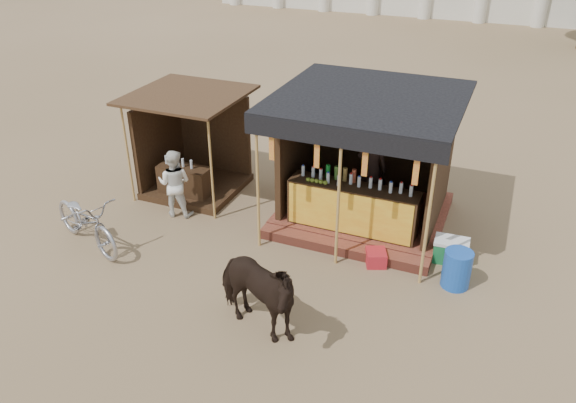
% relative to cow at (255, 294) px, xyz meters
% --- Properties ---
extents(ground, '(120.00, 120.00, 0.00)m').
position_rel_cow_xyz_m(ground, '(-0.43, 0.75, -0.75)').
color(ground, '#846B4C').
rests_on(ground, ground).
extents(main_stall, '(3.60, 3.61, 2.78)m').
position_rel_cow_xyz_m(main_stall, '(0.58, 4.12, 0.27)').
color(main_stall, brown).
rests_on(main_stall, ground).
extents(secondary_stall, '(2.40, 2.40, 2.38)m').
position_rel_cow_xyz_m(secondary_stall, '(-3.60, 3.99, 0.10)').
color(secondary_stall, '#362513').
rests_on(secondary_stall, ground).
extents(cow, '(1.94, 1.30, 1.51)m').
position_rel_cow_xyz_m(cow, '(0.00, 0.00, 0.00)').
color(cow, black).
rests_on(cow, ground).
extents(motorbike, '(2.30, 1.48, 1.14)m').
position_rel_cow_xyz_m(motorbike, '(-4.15, 1.00, -0.18)').
color(motorbike, '#9C9DA5').
rests_on(motorbike, ground).
extents(bystander, '(0.83, 0.71, 1.51)m').
position_rel_cow_xyz_m(bystander, '(-3.22, 2.75, -0.00)').
color(bystander, white).
rests_on(bystander, ground).
extents(blue_barrel, '(0.63, 0.63, 0.71)m').
position_rel_cow_xyz_m(blue_barrel, '(2.76, 2.46, -0.40)').
color(blue_barrel, '#174BB0').
rests_on(blue_barrel, ground).
extents(red_crate, '(0.49, 0.51, 0.29)m').
position_rel_cow_xyz_m(red_crate, '(1.29, 2.57, -0.61)').
color(red_crate, '#AE1D26').
rests_on(red_crate, ground).
extents(cooler, '(0.66, 0.47, 0.46)m').
position_rel_cow_xyz_m(cooler, '(2.57, 3.22, -0.52)').
color(cooler, '#18703A').
rests_on(cooler, ground).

